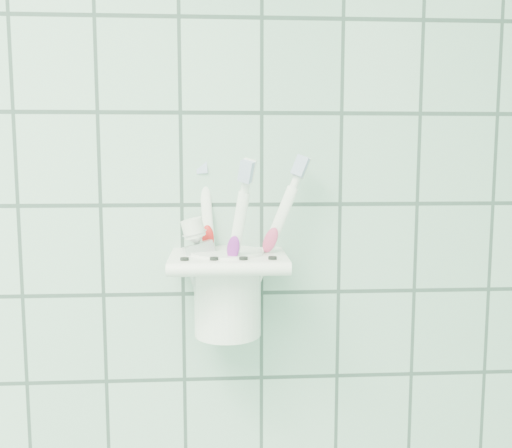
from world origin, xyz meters
The scene contains 6 objects.
holder_bracket centered at (0.66, 1.15, 1.30)m, with size 0.14×0.11×0.04m.
cup centered at (0.66, 1.16, 1.27)m, with size 0.09×0.09×0.10m.
toothbrush_pink centered at (0.65, 1.16, 1.33)m, with size 0.03×0.06×0.21m.
toothbrush_blue centered at (0.67, 1.15, 1.33)m, with size 0.09×0.03×0.22m.
toothbrush_orange centered at (0.65, 1.15, 1.33)m, with size 0.04×0.06×0.21m.
toothpaste_tube centered at (0.65, 1.16, 1.30)m, with size 0.06×0.04×0.15m.
Camera 1 is at (0.65, 0.48, 1.43)m, focal length 40.00 mm.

